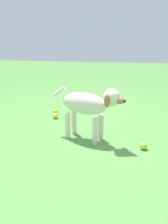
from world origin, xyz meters
The scene contains 5 objects.
ground centered at (0.00, 0.00, 0.00)m, with size 14.00×14.00×0.00m, color #548C42.
dog centered at (0.10, -0.01, 0.35)m, with size 0.74×0.36×0.53m.
tennis_ball_0 centered at (-0.39, 0.55, 0.03)m, with size 0.07×0.07×0.07m, color #CAD63B.
tennis_ball_1 centered at (-0.44, 0.72, 0.03)m, with size 0.07×0.07×0.07m, color #C8D333.
tennis_ball_2 centered at (0.62, -0.14, 0.03)m, with size 0.07×0.07×0.07m, color #C2D932.
Camera 1 is at (0.45, -2.24, 0.98)m, focal length 40.42 mm.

